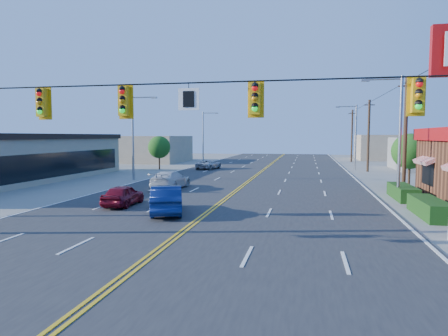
% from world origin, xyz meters
% --- Properties ---
extents(ground, '(160.00, 160.00, 0.00)m').
position_xyz_m(ground, '(0.00, 0.00, 0.00)').
color(ground, gray).
rests_on(ground, ground).
extents(road, '(20.00, 120.00, 0.06)m').
position_xyz_m(road, '(0.00, 20.00, 0.03)').
color(road, '#2D2D30').
rests_on(road, ground).
extents(signal_span, '(24.32, 0.34, 9.00)m').
position_xyz_m(signal_span, '(-0.12, 0.00, 4.89)').
color(signal_span, '#47301E').
rests_on(signal_span, ground).
extents(strip_mall, '(10.40, 26.40, 4.40)m').
position_xyz_m(strip_mall, '(-22.00, 18.00, 2.25)').
color(strip_mall, tan).
rests_on(strip_mall, ground).
extents(streetlight_se, '(2.55, 0.25, 8.00)m').
position_xyz_m(streetlight_se, '(10.79, 14.00, 4.51)').
color(streetlight_se, gray).
rests_on(streetlight_se, ground).
extents(streetlight_ne, '(2.55, 0.25, 8.00)m').
position_xyz_m(streetlight_ne, '(10.79, 38.00, 4.51)').
color(streetlight_ne, gray).
rests_on(streetlight_ne, ground).
extents(streetlight_sw, '(2.55, 0.25, 8.00)m').
position_xyz_m(streetlight_sw, '(-10.79, 22.00, 4.51)').
color(streetlight_sw, gray).
rests_on(streetlight_sw, ground).
extents(streetlight_nw, '(2.55, 0.25, 8.00)m').
position_xyz_m(streetlight_nw, '(-10.79, 48.00, 4.51)').
color(streetlight_nw, gray).
rests_on(streetlight_nw, ground).
extents(utility_pole_near, '(0.28, 0.28, 8.40)m').
position_xyz_m(utility_pole_near, '(12.20, 18.00, 4.20)').
color(utility_pole_near, '#47301E').
rests_on(utility_pole_near, ground).
extents(utility_pole_mid, '(0.28, 0.28, 8.40)m').
position_xyz_m(utility_pole_mid, '(12.20, 36.00, 4.20)').
color(utility_pole_mid, '#47301E').
rests_on(utility_pole_mid, ground).
extents(utility_pole_far, '(0.28, 0.28, 8.40)m').
position_xyz_m(utility_pole_far, '(12.20, 54.00, 4.20)').
color(utility_pole_far, '#47301E').
rests_on(utility_pole_far, ground).
extents(tree_kfc_rear, '(2.94, 2.94, 4.41)m').
position_xyz_m(tree_kfc_rear, '(13.50, 22.00, 2.93)').
color(tree_kfc_rear, '#47301E').
rests_on(tree_kfc_rear, ground).
extents(tree_west, '(2.80, 2.80, 4.20)m').
position_xyz_m(tree_west, '(-13.00, 34.00, 2.79)').
color(tree_west, '#47301E').
rests_on(tree_west, ground).
extents(bld_east_mid, '(12.00, 10.00, 4.00)m').
position_xyz_m(bld_east_mid, '(22.00, 40.00, 2.00)').
color(bld_east_mid, gray).
rests_on(bld_east_mid, ground).
extents(bld_west_far, '(11.00, 12.00, 4.20)m').
position_xyz_m(bld_west_far, '(-20.00, 48.00, 2.10)').
color(bld_west_far, tan).
rests_on(bld_west_far, ground).
extents(bld_east_far, '(10.00, 10.00, 4.40)m').
position_xyz_m(bld_east_far, '(19.00, 62.00, 2.20)').
color(bld_east_far, tan).
rests_on(bld_east_far, ground).
extents(car_magenta, '(1.61, 3.72, 1.25)m').
position_xyz_m(car_magenta, '(-5.46, 8.46, 0.62)').
color(car_magenta, maroon).
rests_on(car_magenta, ground).
extents(car_blue, '(2.98, 4.78, 1.49)m').
position_xyz_m(car_blue, '(-2.15, 6.80, 0.74)').
color(car_blue, navy).
rests_on(car_blue, ground).
extents(car_white, '(2.16, 4.89, 1.39)m').
position_xyz_m(car_white, '(-5.30, 16.33, 0.70)').
color(car_white, silver).
rests_on(car_white, ground).
extents(car_silver, '(2.80, 4.54, 1.17)m').
position_xyz_m(car_silver, '(-6.85, 35.04, 0.59)').
color(car_silver, '#ACABB0').
rests_on(car_silver, ground).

